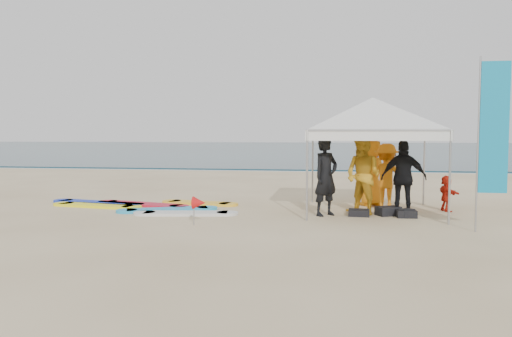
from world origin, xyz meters
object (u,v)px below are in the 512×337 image
object	(u,v)px
feather_flag	(492,130)
person_yellow	(363,175)
person_black_a	(326,176)
person_black_b	(404,178)
surfboard_spread	(144,206)
canopy_tent	(373,98)
person_orange_a	(386,177)
person_orange_b	(372,173)
marker_pennant	(199,203)
person_seated	(446,193)

from	to	relation	value
feather_flag	person_yellow	bearing A→B (deg)	141.12
person_black_a	person_black_b	world-z (taller)	person_black_a
surfboard_spread	canopy_tent	bearing A→B (deg)	1.63
person_orange_a	person_black_b	size ratio (longest dim) A/B	0.95
person_orange_b	marker_pennant	size ratio (longest dim) A/B	2.91
person_seated	canopy_tent	size ratio (longest dim) A/B	0.21
feather_flag	surfboard_spread	bearing A→B (deg)	164.98
surfboard_spread	person_black_a	bearing A→B (deg)	-6.84
person_orange_a	person_black_b	distance (m)	0.87
person_black_a	person_seated	xyz separation A→B (m)	(3.08, 1.16, -0.50)
surfboard_spread	feather_flag	bearing A→B (deg)	-15.02
person_black_a	marker_pennant	bearing A→B (deg)	168.16
canopy_tent	marker_pennant	size ratio (longest dim) A/B	6.95
person_orange_b	marker_pennant	distance (m)	5.40
person_black_a	person_yellow	world-z (taller)	person_yellow
person_seated	feather_flag	xyz separation A→B (m)	(0.25, -2.78, 1.63)
person_black_a	person_seated	bearing A→B (deg)	-23.74
feather_flag	person_seated	bearing A→B (deg)	95.03
person_orange_b	canopy_tent	distance (m)	2.29
canopy_tent	surfboard_spread	bearing A→B (deg)	-178.37
person_black_b	person_seated	bearing A→B (deg)	-145.03
person_black_a	surfboard_spread	distance (m)	5.03
feather_flag	canopy_tent	bearing A→B (deg)	132.44
person_black_a	surfboard_spread	world-z (taller)	person_black_a
surfboard_spread	person_black_b	bearing A→B (deg)	-1.99
marker_pennant	person_orange_a	bearing A→B (deg)	34.00
person_orange_a	surfboard_spread	distance (m)	6.55
person_orange_a	canopy_tent	world-z (taller)	canopy_tent
person_black_b	marker_pennant	distance (m)	5.09
person_orange_b	canopy_tent	bearing A→B (deg)	51.56
person_black_a	person_orange_a	xyz separation A→B (m)	(1.56, 1.15, -0.09)
person_yellow	person_orange_a	world-z (taller)	person_yellow
person_black_a	person_seated	world-z (taller)	person_black_a
person_orange_b	feather_flag	world-z (taller)	feather_flag
person_orange_b	surfboard_spread	bearing A→B (deg)	-21.70
person_black_b	canopy_tent	xyz separation A→B (m)	(-0.74, 0.41, 1.99)
person_black_a	canopy_tent	bearing A→B (deg)	-10.89
person_yellow	person_black_b	xyz separation A→B (m)	(0.98, 0.03, -0.05)
person_black_a	marker_pennant	xyz separation A→B (m)	(-2.73, -1.74, -0.47)
person_orange_a	person_orange_b	size ratio (longest dim) A/B	0.95
person_black_b	person_seated	size ratio (longest dim) A/B	1.98
canopy_tent	marker_pennant	xyz separation A→B (m)	(-3.88, -2.50, -2.42)
canopy_tent	person_black_b	bearing A→B (deg)	-28.75
person_black_a	person_orange_b	distance (m)	2.27
person_yellow	person_orange_b	distance (m)	1.60
person_yellow	feather_flag	xyz separation A→B (m)	(2.42, -1.95, 1.12)
person_black_a	person_seated	distance (m)	3.33
person_seated	marker_pennant	world-z (taller)	person_seated
person_yellow	marker_pennant	bearing A→B (deg)	-112.27
canopy_tent	feather_flag	xyz separation A→B (m)	(2.18, -2.38, -0.82)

